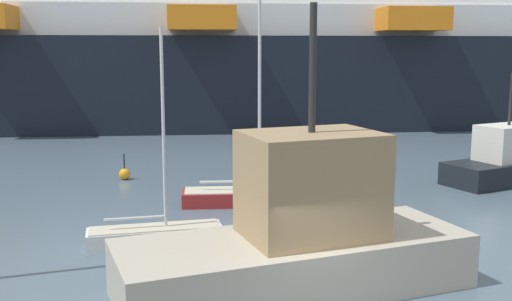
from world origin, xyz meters
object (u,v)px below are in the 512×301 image
at_px(sailboat_1, 155,233).
at_px(channel_buoy_1, 125,174).
at_px(cruise_ship, 110,45).
at_px(sailboat_4, 249,194).
at_px(fishing_boat_0, 300,236).
at_px(fishing_boat_1, 510,161).

relative_size(sailboat_1, channel_buoy_1, 5.44).
bearing_deg(channel_buoy_1, sailboat_1, -82.32).
relative_size(channel_buoy_1, cruise_ship, 0.01).
bearing_deg(sailboat_4, fishing_boat_0, -85.17).
xyz_separation_m(sailboat_1, channel_buoy_1, (-1.30, 9.66, -0.09)).
bearing_deg(fishing_boat_0, cruise_ship, 88.92).
xyz_separation_m(fishing_boat_0, fishing_boat_1, (12.26, 10.36, -0.44)).
distance_m(fishing_boat_1, cruise_ship, 33.09).
bearing_deg(fishing_boat_0, fishing_boat_1, 28.88).
bearing_deg(sailboat_1, sailboat_4, 46.83).
relative_size(fishing_boat_0, channel_buoy_1, 7.60).
relative_size(sailboat_4, fishing_boat_0, 0.92).
relative_size(sailboat_4, fishing_boat_1, 1.19).
relative_size(fishing_boat_0, fishing_boat_1, 1.30).
bearing_deg(fishing_boat_1, channel_buoy_1, -29.53).
height_order(fishing_boat_1, cruise_ship, cruise_ship).
bearing_deg(fishing_boat_1, sailboat_4, -9.13).
distance_m(fishing_boat_1, channel_buoy_1, 17.37).
xyz_separation_m(sailboat_4, fishing_boat_1, (12.14, 1.95, 0.51)).
bearing_deg(cruise_ship, sailboat_4, -72.04).
distance_m(fishing_boat_0, channel_buoy_1, 14.59).
distance_m(sailboat_4, channel_buoy_1, 7.24).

